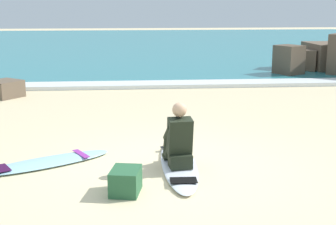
% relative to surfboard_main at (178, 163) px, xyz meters
% --- Properties ---
extents(ground_plane, '(80.00, 80.00, 0.00)m').
position_rel_surfboard_main_xyz_m(ground_plane, '(-0.11, -0.10, -0.04)').
color(ground_plane, beige).
extents(sea, '(80.00, 28.00, 0.10)m').
position_rel_surfboard_main_xyz_m(sea, '(-0.11, 20.78, 0.01)').
color(sea, teal).
rests_on(sea, ground).
extents(breaking_foam, '(80.00, 0.90, 0.11)m').
position_rel_surfboard_main_xyz_m(breaking_foam, '(-0.11, 7.08, 0.02)').
color(breaking_foam, white).
rests_on(breaking_foam, ground).
extents(surfboard_main, '(0.58, 2.57, 0.08)m').
position_rel_surfboard_main_xyz_m(surfboard_main, '(0.00, 0.00, 0.00)').
color(surfboard_main, silver).
rests_on(surfboard_main, ground).
extents(surfer_seated, '(0.42, 0.73, 0.95)m').
position_rel_surfboard_main_xyz_m(surfer_seated, '(-0.02, -0.18, 0.40)').
color(surfer_seated, black).
rests_on(surfer_seated, surfboard_main).
extents(surfboard_spare_near, '(2.09, 1.47, 0.08)m').
position_rel_surfboard_main_xyz_m(surfboard_spare_near, '(-2.02, 0.21, 0.00)').
color(surfboard_spare_near, '#9ED1E5').
rests_on(surfboard_spare_near, ground).
extents(rock_outcrop_distant, '(3.71, 3.39, 1.40)m').
position_rel_surfboard_main_xyz_m(rock_outcrop_distant, '(6.26, 9.04, 0.53)').
color(rock_outcrop_distant, brown).
rests_on(rock_outcrop_distant, ground).
extents(shoreline_rock, '(1.05, 1.05, 0.44)m').
position_rel_surfboard_main_xyz_m(shoreline_rock, '(-3.91, 5.76, 0.18)').
color(shoreline_rock, brown).
rests_on(shoreline_rock, ground).
extents(beach_bag, '(0.45, 0.54, 0.32)m').
position_rel_surfboard_main_xyz_m(beach_bag, '(-0.80, -1.01, 0.12)').
color(beach_bag, '#285B38').
rests_on(beach_bag, ground).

